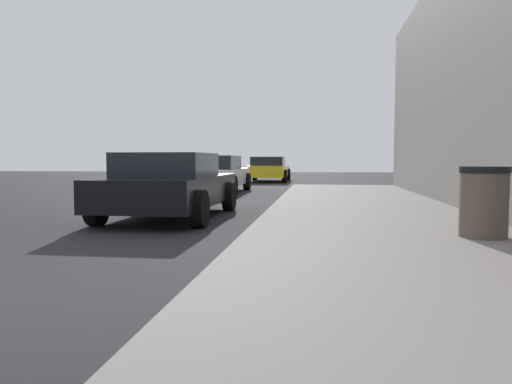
{
  "coord_description": "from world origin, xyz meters",
  "views": [
    {
      "loc": [
        3.04,
        -3.11,
        1.15
      ],
      "look_at": [
        2.14,
        3.68,
        0.68
      ],
      "focal_mm": 33.83,
      "sensor_mm": 36.0,
      "label": 1
    }
  ],
  "objects_px": {
    "car_white": "(215,174)",
    "car_black": "(170,185)",
    "car_yellow": "(269,169)",
    "car_red": "(273,166)",
    "trash_bin": "(484,202)"
  },
  "relations": [
    {
      "from": "car_black",
      "to": "car_red",
      "type": "distance_m",
      "value": 25.45
    },
    {
      "from": "car_black",
      "to": "car_red",
      "type": "height_order",
      "value": "same"
    },
    {
      "from": "car_black",
      "to": "car_yellow",
      "type": "xyz_separation_m",
      "value": [
        0.29,
        15.58,
        0.0
      ]
    },
    {
      "from": "car_black",
      "to": "car_yellow",
      "type": "bearing_deg",
      "value": 88.95
    },
    {
      "from": "trash_bin",
      "to": "car_white",
      "type": "relative_size",
      "value": 0.2
    },
    {
      "from": "car_yellow",
      "to": "car_red",
      "type": "height_order",
      "value": "same"
    },
    {
      "from": "car_yellow",
      "to": "car_red",
      "type": "relative_size",
      "value": 1.05
    },
    {
      "from": "car_yellow",
      "to": "car_red",
      "type": "bearing_deg",
      "value": 94.2
    },
    {
      "from": "car_white",
      "to": "car_yellow",
      "type": "xyz_separation_m",
      "value": [
        0.93,
        8.56,
        -0.0
      ]
    },
    {
      "from": "car_white",
      "to": "car_yellow",
      "type": "height_order",
      "value": "same"
    },
    {
      "from": "car_white",
      "to": "car_black",
      "type": "bearing_deg",
      "value": -84.76
    },
    {
      "from": "car_red",
      "to": "car_yellow",
      "type": "bearing_deg",
      "value": -85.8
    },
    {
      "from": "car_black",
      "to": "car_red",
      "type": "relative_size",
      "value": 1.02
    },
    {
      "from": "car_black",
      "to": "car_white",
      "type": "distance_m",
      "value": 7.05
    },
    {
      "from": "car_black",
      "to": "car_white",
      "type": "relative_size",
      "value": 0.92
    }
  ]
}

